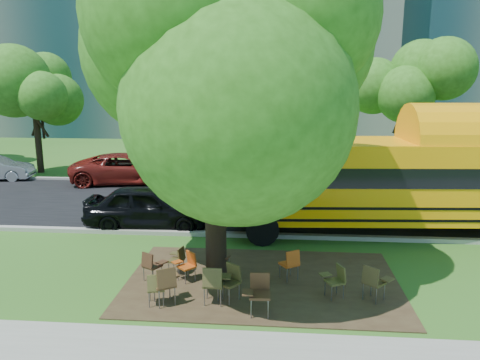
# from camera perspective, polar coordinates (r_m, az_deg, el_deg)

# --- Properties ---
(ground) EXTENTS (160.00, 160.00, 0.00)m
(ground) POSITION_cam_1_polar(r_m,az_deg,el_deg) (12.98, -1.68, -11.25)
(ground) COLOR #29581B
(ground) RESTS_ON ground
(dirt_patch) EXTENTS (7.00, 4.50, 0.03)m
(dirt_patch) POSITION_cam_1_polar(r_m,az_deg,el_deg) (12.45, 2.74, -12.25)
(dirt_patch) COLOR #382819
(dirt_patch) RESTS_ON ground
(asphalt_road) EXTENTS (80.00, 8.00, 0.04)m
(asphalt_road) POSITION_cam_1_polar(r_m,az_deg,el_deg) (19.56, 0.63, -3.02)
(asphalt_road) COLOR black
(asphalt_road) RESTS_ON ground
(kerb_near) EXTENTS (80.00, 0.25, 0.14)m
(kerb_near) POSITION_cam_1_polar(r_m,az_deg,el_deg) (15.74, -0.44, -6.67)
(kerb_near) COLOR gray
(kerb_near) RESTS_ON ground
(kerb_far) EXTENTS (80.00, 0.25, 0.14)m
(kerb_far) POSITION_cam_1_polar(r_m,az_deg,el_deg) (23.52, 1.37, -0.28)
(kerb_far) COLOR gray
(kerb_far) RESTS_ON ground
(building_main) EXTENTS (38.00, 16.00, 22.00)m
(building_main) POSITION_cam_1_polar(r_m,az_deg,el_deg) (49.08, -6.57, 18.99)
(building_main) COLOR slate
(building_main) RESTS_ON ground
(bg_tree_0) EXTENTS (5.20, 5.20, 7.18)m
(bg_tree_0) POSITION_cam_1_polar(r_m,az_deg,el_deg) (28.20, -23.86, 10.00)
(bg_tree_0) COLOR black
(bg_tree_0) RESTS_ON ground
(bg_tree_2) EXTENTS (4.80, 4.80, 6.62)m
(bg_tree_2) POSITION_cam_1_polar(r_m,az_deg,el_deg) (28.56, -8.20, 10.20)
(bg_tree_2) COLOR black
(bg_tree_2) RESTS_ON ground
(bg_tree_3) EXTENTS (5.60, 5.60, 7.84)m
(bg_tree_3) POSITION_cam_1_polar(r_m,az_deg,el_deg) (26.66, 19.62, 11.25)
(bg_tree_3) COLOR black
(bg_tree_3) RESTS_ON ground
(main_tree) EXTENTS (7.20, 7.20, 9.05)m
(main_tree) POSITION_cam_1_polar(r_m,az_deg,el_deg) (11.79, -3.18, 13.50)
(main_tree) COLOR black
(main_tree) RESTS_ON ground
(school_bus) EXTENTS (13.12, 3.76, 3.17)m
(school_bus) POSITION_cam_1_polar(r_m,az_deg,el_deg) (17.01, 22.89, -0.06)
(school_bus) COLOR #FF9F08
(school_bus) RESTS_ON ground
(chair_0) EXTENTS (0.56, 0.58, 0.82)m
(chair_0) POSITION_cam_1_polar(r_m,az_deg,el_deg) (11.20, -10.08, -12.57)
(chair_0) COLOR brown
(chair_0) RESTS_ON ground
(chair_1) EXTENTS (0.69, 0.55, 0.83)m
(chair_1) POSITION_cam_1_polar(r_m,az_deg,el_deg) (12.44, -10.73, -9.99)
(chair_1) COLOR #3E2316
(chair_1) RESTS_ON ground
(chair_2) EXTENTS (0.65, 0.80, 0.97)m
(chair_2) POSITION_cam_1_polar(r_m,az_deg,el_deg) (11.15, -9.00, -12.12)
(chair_2) COLOR #4C321B
(chair_2) RESTS_ON ground
(chair_3) EXTENTS (0.77, 0.61, 0.90)m
(chair_3) POSITION_cam_1_polar(r_m,az_deg,el_deg) (11.28, -1.32, -11.91)
(chair_3) COLOR #47401F
(chair_3) RESTS_ON ground
(chair_4) EXTENTS (0.63, 0.57, 0.97)m
(chair_4) POSITION_cam_1_polar(r_m,az_deg,el_deg) (11.06, -3.13, -12.21)
(chair_4) COLOR #423B1C
(chair_4) RESTS_ON ground
(chair_5) EXTENTS (0.62, 0.58, 0.95)m
(chair_5) POSITION_cam_1_polar(r_m,az_deg,el_deg) (10.65, 2.27, -13.24)
(chair_5) COLOR #452B18
(chair_5) RESTS_ON ground
(chair_6) EXTENTS (0.65, 0.56, 0.82)m
(chair_6) POSITION_cam_1_polar(r_m,az_deg,el_deg) (11.66, 11.62, -11.60)
(chair_6) COLOR #4D4A21
(chair_6) RESTS_ON ground
(chair_7) EXTENTS (0.78, 0.61, 0.90)m
(chair_7) POSITION_cam_1_polar(r_m,az_deg,el_deg) (11.64, 16.05, -11.62)
(chair_7) COLOR #45391E
(chair_7) RESTS_ON ground
(chair_8) EXTENTS (0.45, 0.58, 0.78)m
(chair_8) POSITION_cam_1_polar(r_m,az_deg,el_deg) (12.81, -7.57, -9.35)
(chair_8) COLOR #413A1C
(chair_8) RESTS_ON ground
(chair_9) EXTENTS (0.68, 0.54, 0.79)m
(chair_9) POSITION_cam_1_polar(r_m,az_deg,el_deg) (12.38, -6.44, -10.05)
(chair_9) COLOR #A64311
(chair_9) RESTS_ON ground
(chair_10) EXTENTS (0.46, 0.58, 0.79)m
(chair_10) POSITION_cam_1_polar(r_m,az_deg,el_deg) (12.87, -2.46, -9.11)
(chair_10) COLOR #4D2E1B
(chair_10) RESTS_ON ground
(chair_11) EXTENTS (0.57, 0.72, 0.86)m
(chair_11) POSITION_cam_1_polar(r_m,az_deg,el_deg) (12.38, 6.24, -9.83)
(chair_11) COLOR #C34E14
(chair_11) RESTS_ON ground
(black_car) EXTENTS (4.47, 1.98, 1.50)m
(black_car) POSITION_cam_1_polar(r_m,az_deg,el_deg) (16.87, -11.13, -3.19)
(black_car) COLOR black
(black_car) RESTS_ON ground
(bg_car_red) EXTENTS (5.79, 3.44, 1.51)m
(bg_car_red) POSITION_cam_1_polar(r_m,az_deg,el_deg) (24.18, -13.64, 1.38)
(bg_car_red) COLOR #601410
(bg_car_red) RESTS_ON ground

